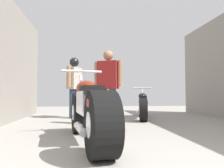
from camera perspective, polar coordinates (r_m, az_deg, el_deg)
name	(u,v)px	position (r m, az deg, el deg)	size (l,w,h in m)	color
ground_plane	(137,129)	(4.23, 6.68, -11.67)	(16.33, 16.33, 0.00)	gray
motorcycle_maroon_cruiser	(89,111)	(2.96, -6.05, -6.96)	(0.77, 2.29, 1.07)	black
motorcycle_black_naked	(143,105)	(5.95, 8.04, -5.56)	(0.70, 1.86, 0.87)	black
mechanic_in_blue	(108,83)	(4.69, -1.02, 0.38)	(0.63, 0.39, 1.61)	#4C4C4C
mechanic_with_helmet	(74,82)	(6.21, -9.90, 0.62)	(0.41, 0.64, 1.70)	#2D3851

